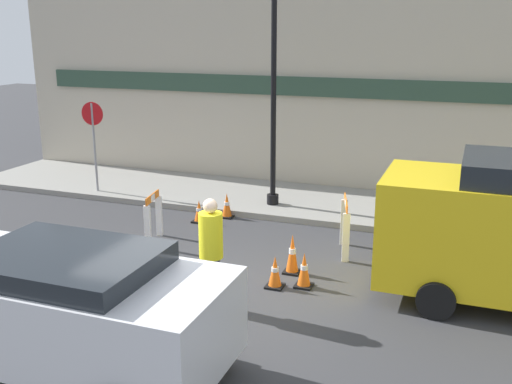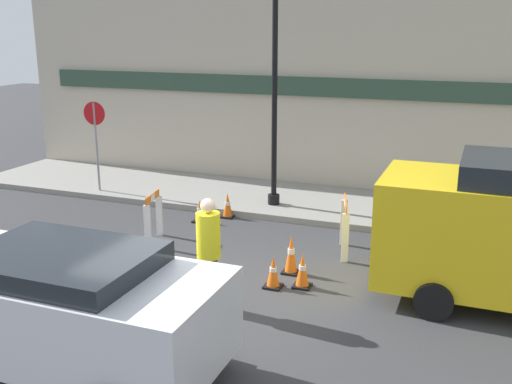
{
  "view_description": "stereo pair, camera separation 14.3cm",
  "coord_description": "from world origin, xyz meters",
  "px_view_note": "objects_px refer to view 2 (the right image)",
  "views": [
    {
      "loc": [
        4.23,
        -7.92,
        4.34
      ],
      "look_at": [
        0.01,
        3.35,
        1.0
      ],
      "focal_mm": 42.0,
      "sensor_mm": 36.0,
      "label": 1
    },
    {
      "loc": [
        4.36,
        -7.87,
        4.34
      ],
      "look_at": [
        0.01,
        3.35,
        1.0
      ],
      "focal_mm": 42.0,
      "sensor_mm": 36.0,
      "label": 2
    }
  ],
  "objects_px": {
    "person_worker": "(208,251)",
    "parked_car_1": "(65,303)",
    "stop_sign": "(96,132)",
    "streetlamp_post": "(275,60)"
  },
  "relations": [
    {
      "from": "streetlamp_post",
      "to": "parked_car_1",
      "type": "distance_m",
      "value": 8.08
    },
    {
      "from": "stop_sign",
      "to": "person_worker",
      "type": "xyz_separation_m",
      "value": [
        5.56,
        -4.91,
        -0.74
      ]
    },
    {
      "from": "person_worker",
      "to": "parked_car_1",
      "type": "relative_size",
      "value": 0.44
    },
    {
      "from": "person_worker",
      "to": "parked_car_1",
      "type": "height_order",
      "value": "person_worker"
    },
    {
      "from": "person_worker",
      "to": "streetlamp_post",
      "type": "bearing_deg",
      "value": -1.35
    },
    {
      "from": "stop_sign",
      "to": "parked_car_1",
      "type": "xyz_separation_m",
      "value": [
        4.62,
        -7.17,
        -0.77
      ]
    },
    {
      "from": "streetlamp_post",
      "to": "person_worker",
      "type": "xyz_separation_m",
      "value": [
        0.82,
        -5.37,
        -2.62
      ]
    },
    {
      "from": "stop_sign",
      "to": "person_worker",
      "type": "relative_size",
      "value": 1.29
    },
    {
      "from": "streetlamp_post",
      "to": "stop_sign",
      "type": "bearing_deg",
      "value": -174.45
    },
    {
      "from": "stop_sign",
      "to": "person_worker",
      "type": "distance_m",
      "value": 7.45
    }
  ]
}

